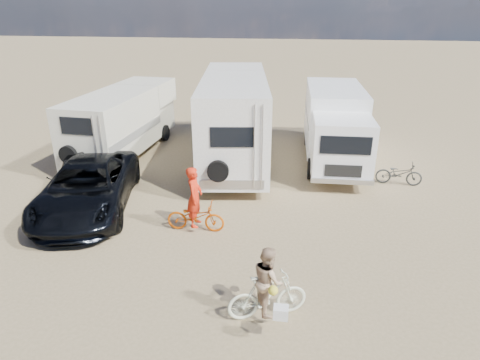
# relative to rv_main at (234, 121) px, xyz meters

# --- Properties ---
(ground) EXTENTS (140.00, 140.00, 0.00)m
(ground) POSITION_rel_rv_main_xyz_m (0.23, -6.65, -1.74)
(ground) COLOR #99815B
(ground) RESTS_ON ground
(rv_main) EXTENTS (3.51, 8.24, 3.48)m
(rv_main) POSITION_rel_rv_main_xyz_m (0.00, 0.00, 0.00)
(rv_main) COLOR silver
(rv_main) RESTS_ON ground
(rv_left) EXTENTS (2.60, 7.01, 2.73)m
(rv_left) POSITION_rel_rv_main_xyz_m (-4.83, 0.31, -0.37)
(rv_left) COLOR white
(rv_left) RESTS_ON ground
(box_truck) EXTENTS (2.40, 6.82, 2.89)m
(box_truck) POSITION_rel_rv_main_xyz_m (4.05, 0.59, -0.29)
(box_truck) COLOR white
(box_truck) RESTS_ON ground
(dark_suv) EXTENTS (3.72, 5.96, 1.54)m
(dark_suv) POSITION_rel_rv_main_xyz_m (-3.91, -4.96, -0.97)
(dark_suv) COLOR black
(dark_suv) RESTS_ON ground
(bike_man) EXTENTS (1.68, 0.60, 0.88)m
(bike_man) POSITION_rel_rv_main_xyz_m (-0.23, -5.83, -1.30)
(bike_man) COLOR #BF4A04
(bike_man) RESTS_ON ground
(bike_woman) EXTENTS (1.77, 1.07, 1.03)m
(bike_woman) POSITION_rel_rv_main_xyz_m (2.11, -9.14, -1.22)
(bike_woman) COLOR silver
(bike_woman) RESTS_ON ground
(rider_man) EXTENTS (0.43, 0.65, 1.78)m
(rider_man) POSITION_rel_rv_main_xyz_m (-0.23, -5.83, -0.85)
(rider_man) COLOR red
(rider_man) RESTS_ON ground
(rider_woman) EXTENTS (0.79, 0.88, 1.49)m
(rider_woman) POSITION_rel_rv_main_xyz_m (2.11, -9.14, -0.99)
(rider_woman) COLOR tan
(rider_woman) RESTS_ON ground
(bike_parked) EXTENTS (1.65, 0.70, 0.85)m
(bike_parked) POSITION_rel_rv_main_xyz_m (6.26, -1.55, -1.32)
(bike_parked) COLOR #2A2C2A
(bike_parked) RESTS_ON ground
(cooler) EXTENTS (0.72, 0.62, 0.49)m
(cooler) POSITION_rel_rv_main_xyz_m (-0.50, -2.38, -1.49)
(cooler) COLOR #20688C
(cooler) RESTS_ON ground
(crate) EXTENTS (0.53, 0.53, 0.33)m
(crate) POSITION_rel_rv_main_xyz_m (0.78, -2.86, -1.57)
(crate) COLOR #957053
(crate) RESTS_ON ground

